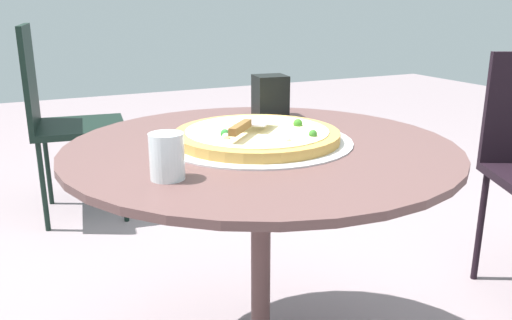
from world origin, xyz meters
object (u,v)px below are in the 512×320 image
at_px(patio_table, 261,199).
at_px(drinking_cup, 167,156).
at_px(pizza_on_tray, 256,136).
at_px(patio_chair_far, 59,110).
at_px(pizza_server, 247,124).
at_px(napkin_dispenser, 270,96).

relative_size(patio_table, drinking_cup, 10.43).
distance_m(pizza_on_tray, patio_chair_far, 1.53).
height_order(patio_table, pizza_server, pizza_server).
distance_m(pizza_on_tray, drinking_cup, 0.34).
distance_m(pizza_server, drinking_cup, 0.29).
distance_m(patio_table, drinking_cup, 0.38).
bearing_deg(pizza_on_tray, patio_chair_far, -77.36).
bearing_deg(drinking_cup, pizza_on_tray, -146.90).
bearing_deg(napkin_dispenser, drinking_cup, -127.68).
xyz_separation_m(pizza_server, drinking_cup, (0.24, 0.16, -0.01)).
relative_size(pizza_on_tray, pizza_server, 2.57).
bearing_deg(napkin_dispenser, pizza_on_tray, -115.52).
height_order(patio_table, pizza_on_tray, pizza_on_tray).
bearing_deg(pizza_on_tray, patio_table, 96.58).
bearing_deg(drinking_cup, patio_table, -150.50).
height_order(napkin_dispenser, patio_chair_far, patio_chair_far).
relative_size(pizza_on_tray, napkin_dispenser, 3.80).
distance_m(pizza_on_tray, napkin_dispenser, 0.31).
bearing_deg(patio_table, napkin_dispenser, -120.91).
bearing_deg(drinking_cup, pizza_server, -147.57).
bearing_deg(pizza_on_tray, drinking_cup, 33.10).
xyz_separation_m(patio_table, pizza_server, (0.04, 0.01, 0.20)).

